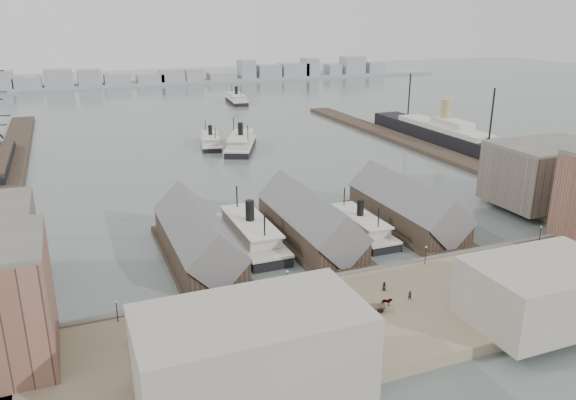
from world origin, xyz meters
name	(u,v)px	position (x,y,z in m)	size (l,w,h in m)	color
ground	(342,271)	(0.00, 0.00, 0.00)	(900.00, 900.00, 0.00)	#4C5855
quay	(395,313)	(0.00, -20.00, 1.00)	(180.00, 30.00, 2.00)	#807056
seawall	(355,276)	(0.00, -5.20, 1.15)	(180.00, 1.20, 2.30)	#59544C
west_wharf	(9,176)	(-68.00, 100.00, 0.80)	(10.00, 220.00, 1.60)	#2D231C
east_wharf	(415,144)	(78.00, 90.00, 0.80)	(10.00, 180.00, 1.60)	#2D231C
ferry_shed_west	(198,239)	(-26.00, 16.88, 4.64)	(14.00, 42.00, 12.60)	#2D231C
ferry_shed_center	(309,223)	(0.00, 16.88, 4.64)	(14.00, 42.00, 12.60)	#2D231C
ferry_shed_east	(406,208)	(26.00, 16.88, 4.64)	(14.00, 42.00, 12.60)	#2D231C
warehouse_east_back	(546,174)	(68.00, 15.00, 9.50)	(28.00, 20.00, 15.00)	#60564C
street_bldg_center	(543,292)	(20.00, -32.00, 7.00)	(24.00, 16.00, 10.00)	gray
street_bldg_west	(252,352)	(-30.00, -32.00, 8.00)	(30.00, 16.00, 12.00)	gray
lamp_post_far_w	(116,307)	(-45.00, -7.00, 4.71)	(0.44, 0.44, 3.92)	black
lamp_post_near_w	(287,276)	(-15.00, -7.00, 4.71)	(0.44, 0.44, 3.92)	black
lamp_post_near_e	(426,252)	(15.00, -7.00, 4.71)	(0.44, 0.44, 3.92)	black
lamp_post_far_e	(541,231)	(45.00, -7.00, 4.71)	(0.44, 0.44, 3.92)	black
far_shore	(130,80)	(-2.07, 334.14, 3.91)	(500.00, 40.00, 15.72)	gray
ferry_docked_west	(250,233)	(-13.00, 20.68, 2.58)	(9.23, 30.78, 10.99)	black
ferry_docked_east	(360,225)	(13.00, 16.58, 2.15)	(7.72, 25.72, 9.19)	black
ferry_open_near	(241,143)	(12.64, 110.30, 2.60)	(20.99, 32.14, 11.08)	black
ferry_open_mid	(211,141)	(3.32, 120.37, 2.07)	(12.20, 25.74, 8.84)	black
ferry_open_far	(237,99)	(45.04, 222.87, 2.39)	(11.30, 29.25, 10.20)	black
ocean_steamer	(444,134)	(92.00, 90.46, 3.81)	(12.12, 88.60, 17.72)	black
horse_cart_left	(166,326)	(-38.03, -12.51, 2.78)	(4.67, 3.37, 1.50)	black
horse_cart_center	(384,304)	(-2.08, -19.32, 2.80)	(4.90, 2.91, 1.55)	black
horse_cart_right	(520,286)	(24.49, -22.89, 2.82)	(4.71, 1.99, 1.61)	black
pedestrian_0	(128,340)	(-44.23, -14.41, 2.81)	(0.59, 0.43, 1.62)	black
pedestrian_1	(189,363)	(-36.89, -23.75, 2.81)	(0.79, 0.61, 1.62)	black
pedestrian_2	(290,288)	(-14.94, -8.08, 2.80)	(1.04, 0.60, 1.61)	black
pedestrian_3	(331,317)	(-12.49, -20.05, 2.89)	(1.04, 0.43, 1.77)	black
pedestrian_4	(384,286)	(1.36, -13.80, 2.85)	(0.84, 0.54, 1.71)	black
pedestrian_5	(410,295)	(3.69, -18.57, 2.89)	(0.65, 0.47, 1.78)	black
pedestrian_6	(460,274)	(17.57, -14.79, 2.78)	(0.76, 0.59, 1.56)	black
pedestrian_7	(526,282)	(26.74, -22.06, 2.85)	(1.10, 0.63, 1.71)	black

